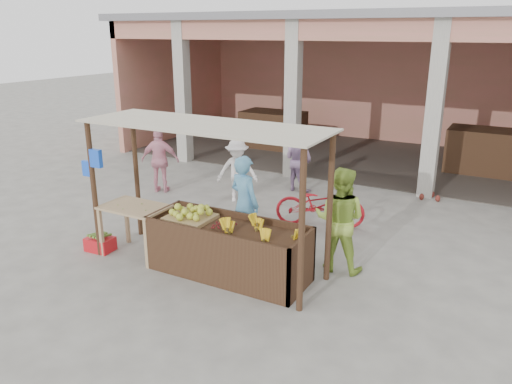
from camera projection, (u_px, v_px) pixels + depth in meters
The scene contains 18 objects.
ground at pixel (203, 267), 8.27m from camera, with size 60.00×60.00×0.00m, color slate.
market_building at pixel (372, 67), 14.85m from camera, with size 14.40×6.40×4.20m.
fruit_stall at pixel (228, 251), 7.92m from camera, with size 2.60×0.95×0.80m, color #462F1C.
stall_awning at pixel (200, 150), 7.72m from camera, with size 4.09×1.35×2.39m.
banana_heap at pixel (259, 230), 7.47m from camera, with size 1.03×0.56×0.19m, color yellow, non-canonical shape.
melon_tray at pixel (190, 214), 8.11m from camera, with size 0.73×0.64×0.20m.
berry_heap at pixel (225, 224), 7.75m from camera, with size 0.49×0.40×0.16m, color maroon.
side_table at pixel (135, 214), 8.51m from camera, with size 1.11×0.74×0.90m.
papaya_pile at pixel (134, 200), 8.43m from camera, with size 0.76×0.44×0.22m, color #53862B, non-canonical shape.
red_crate at pixel (100, 244), 8.86m from camera, with size 0.47×0.34×0.25m, color red.
plantain_bundle at pixel (99, 236), 8.82m from camera, with size 0.36×0.26×0.07m, color olive, non-canonical shape.
produce_sacks at pixel (431, 187), 11.46m from camera, with size 0.79×0.74×0.60m.
vendor_blue at pixel (245, 201), 8.67m from camera, with size 0.69×0.51×1.84m, color #61ADDD.
vendor_green at pixel (340, 217), 7.95m from camera, with size 0.87×0.51×1.82m, color #9ABC41.
motorcycle at pixel (320, 203), 9.86m from camera, with size 1.84×0.63×0.96m, color #A9131D.
shopper_a at pixel (237, 168), 11.27m from camera, with size 0.99×0.50×1.54m, color white.
shopper_b at pixel (160, 158), 11.89m from camera, with size 0.98×0.52×1.67m, color pink.
shopper_f at pixel (299, 157), 12.02m from camera, with size 0.82×0.47×1.67m, color #9B79A5.
Camera 1 is at (4.37, -6.13, 3.75)m, focal length 35.00 mm.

